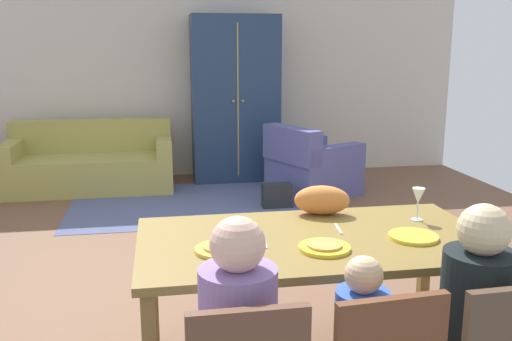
{
  "coord_description": "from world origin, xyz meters",
  "views": [
    {
      "loc": [
        -0.59,
        -3.89,
        1.71
      ],
      "look_at": [
        0.06,
        -0.07,
        0.85
      ],
      "focal_mm": 39.28,
      "sensor_mm": 36.0,
      "label": 1
    }
  ],
  "objects_px": {
    "wine_glass": "(418,197)",
    "armoire": "(235,99)",
    "cat": "(322,200)",
    "couch": "(91,165)",
    "person_woman": "(469,338)",
    "plate_near_child": "(324,248)",
    "armchair": "(310,168)",
    "dining_table": "(314,250)",
    "plate_near_woman": "(413,237)",
    "plate_near_man": "(221,250)",
    "handbag": "(277,195)"
  },
  "relations": [
    {
      "from": "armchair",
      "to": "armoire",
      "type": "bearing_deg",
      "value": 129.12
    },
    {
      "from": "cat",
      "to": "plate_near_child",
      "type": "bearing_deg",
      "value": -92.01
    },
    {
      "from": "person_woman",
      "to": "handbag",
      "type": "relative_size",
      "value": 3.47
    },
    {
      "from": "plate_near_woman",
      "to": "armoire",
      "type": "height_order",
      "value": "armoire"
    },
    {
      "from": "wine_glass",
      "to": "armoire",
      "type": "xyz_separation_m",
      "value": [
        -0.44,
        4.36,
        0.16
      ]
    },
    {
      "from": "person_woman",
      "to": "couch",
      "type": "height_order",
      "value": "person_woman"
    },
    {
      "from": "plate_near_man",
      "to": "plate_near_child",
      "type": "bearing_deg",
      "value": -6.95
    },
    {
      "from": "handbag",
      "to": "dining_table",
      "type": "bearing_deg",
      "value": -98.49
    },
    {
      "from": "armchair",
      "to": "handbag",
      "type": "relative_size",
      "value": 3.55
    },
    {
      "from": "plate_near_child",
      "to": "couch",
      "type": "relative_size",
      "value": 0.13
    },
    {
      "from": "dining_table",
      "to": "handbag",
      "type": "relative_size",
      "value": 5.6
    },
    {
      "from": "plate_near_child",
      "to": "armchair",
      "type": "xyz_separation_m",
      "value": [
        0.97,
        3.78,
        -0.45
      ]
    },
    {
      "from": "plate_near_child",
      "to": "handbag",
      "type": "relative_size",
      "value": 0.78
    },
    {
      "from": "person_woman",
      "to": "armchair",
      "type": "bearing_deg",
      "value": 83.64
    },
    {
      "from": "person_woman",
      "to": "dining_table",
      "type": "bearing_deg",
      "value": 126.38
    },
    {
      "from": "plate_near_child",
      "to": "armchair",
      "type": "relative_size",
      "value": 0.22
    },
    {
      "from": "person_woman",
      "to": "armchair",
      "type": "relative_size",
      "value": 0.98
    },
    {
      "from": "couch",
      "to": "plate_near_woman",
      "type": "bearing_deg",
      "value": -64.41
    },
    {
      "from": "plate_near_man",
      "to": "armoire",
      "type": "relative_size",
      "value": 0.12
    },
    {
      "from": "cat",
      "to": "armchair",
      "type": "height_order",
      "value": "cat"
    },
    {
      "from": "plate_near_man",
      "to": "handbag",
      "type": "xyz_separation_m",
      "value": [
        0.96,
        3.24,
        -0.64
      ]
    },
    {
      "from": "plate_near_child",
      "to": "armoire",
      "type": "bearing_deg",
      "value": 87.52
    },
    {
      "from": "plate_near_man",
      "to": "cat",
      "type": "relative_size",
      "value": 0.78
    },
    {
      "from": "couch",
      "to": "armoire",
      "type": "xyz_separation_m",
      "value": [
        1.81,
        0.26,
        0.75
      ]
    },
    {
      "from": "dining_table",
      "to": "armoire",
      "type": "bearing_deg",
      "value": 87.42
    },
    {
      "from": "dining_table",
      "to": "wine_glass",
      "type": "height_order",
      "value": "wine_glass"
    },
    {
      "from": "plate_near_child",
      "to": "armoire",
      "type": "distance_m",
      "value": 4.73
    },
    {
      "from": "wine_glass",
      "to": "person_woman",
      "type": "relative_size",
      "value": 0.17
    },
    {
      "from": "plate_near_woman",
      "to": "person_woman",
      "type": "bearing_deg",
      "value": -90.13
    },
    {
      "from": "cat",
      "to": "armoire",
      "type": "relative_size",
      "value": 0.15
    },
    {
      "from": "dining_table",
      "to": "plate_near_child",
      "type": "xyz_separation_m",
      "value": [
        0.0,
        -0.18,
        0.08
      ]
    },
    {
      "from": "plate_near_child",
      "to": "couch",
      "type": "xyz_separation_m",
      "value": [
        -1.61,
        4.46,
        -0.47
      ]
    },
    {
      "from": "plate_near_child",
      "to": "cat",
      "type": "relative_size",
      "value": 0.78
    },
    {
      "from": "wine_glass",
      "to": "handbag",
      "type": "relative_size",
      "value": 0.58
    },
    {
      "from": "dining_table",
      "to": "couch",
      "type": "height_order",
      "value": "couch"
    },
    {
      "from": "armoire",
      "to": "person_woman",
      "type": "bearing_deg",
      "value": -86.84
    },
    {
      "from": "dining_table",
      "to": "plate_near_woman",
      "type": "relative_size",
      "value": 7.16
    },
    {
      "from": "wine_glass",
      "to": "cat",
      "type": "bearing_deg",
      "value": 157.8
    },
    {
      "from": "wine_glass",
      "to": "armoire",
      "type": "height_order",
      "value": "armoire"
    },
    {
      "from": "armchair",
      "to": "person_woman",
      "type": "bearing_deg",
      "value": -96.36
    },
    {
      "from": "plate_near_child",
      "to": "couch",
      "type": "distance_m",
      "value": 4.76
    },
    {
      "from": "plate_near_child",
      "to": "cat",
      "type": "bearing_deg",
      "value": 75.05
    },
    {
      "from": "plate_near_man",
      "to": "person_woman",
      "type": "bearing_deg",
      "value": -29.07
    },
    {
      "from": "cat",
      "to": "couch",
      "type": "xyz_separation_m",
      "value": [
        -1.76,
        3.9,
        -0.54
      ]
    },
    {
      "from": "dining_table",
      "to": "plate_near_woman",
      "type": "xyz_separation_m",
      "value": [
        0.49,
        -0.1,
        0.08
      ]
    },
    {
      "from": "wine_glass",
      "to": "cat",
      "type": "distance_m",
      "value": 0.54
    },
    {
      "from": "plate_near_man",
      "to": "armchair",
      "type": "height_order",
      "value": "armchair"
    },
    {
      "from": "plate_near_man",
      "to": "person_woman",
      "type": "distance_m",
      "value": 1.15
    },
    {
      "from": "plate_near_man",
      "to": "handbag",
      "type": "relative_size",
      "value": 0.78
    },
    {
      "from": "plate_near_man",
      "to": "plate_near_child",
      "type": "height_order",
      "value": "same"
    }
  ]
}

